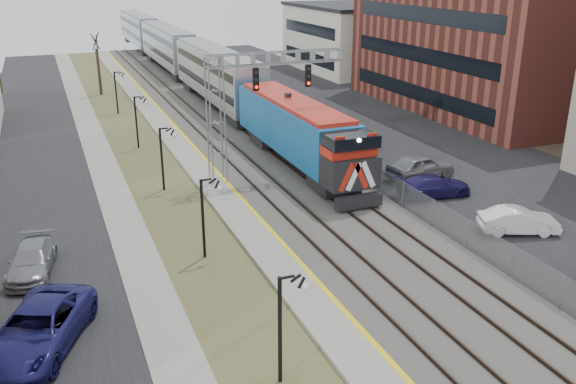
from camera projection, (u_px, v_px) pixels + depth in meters
street_west at (34, 171)px, 41.37m from camera, size 7.00×120.00×0.04m
sidewalk at (102, 163)px, 42.93m from camera, size 2.00×120.00×0.08m
grass_median at (145, 159)px, 43.98m from camera, size 4.00×120.00×0.06m
platform at (186, 153)px, 44.99m from camera, size 2.00×120.00×0.24m
ballast_bed at (250, 146)px, 46.75m from camera, size 8.00×120.00×0.20m
parking_lot at (386, 132)px, 50.96m from camera, size 16.00×120.00×0.04m
platform_edge at (198, 150)px, 45.26m from camera, size 0.24×120.00×0.01m
track_near at (225, 147)px, 45.99m from camera, size 1.58×120.00×0.15m
track_far at (269, 142)px, 47.21m from camera, size 1.58×120.00×0.15m
train at (182, 57)px, 72.07m from camera, size 3.00×85.85×5.33m
signal_gantry at (242, 95)px, 37.76m from camera, size 9.00×1.07×8.15m
lampposts at (201, 217)px, 28.76m from camera, size 0.14×62.14×4.00m
fence at (301, 132)px, 47.97m from camera, size 0.04×120.00×1.60m
buildings_east at (562, 53)px, 50.32m from camera, size 16.00×76.00×15.00m
bare_trees at (10, 121)px, 43.42m from camera, size 12.30×42.30×5.95m
car_lot_b at (519, 221)px, 31.67m from camera, size 4.30×2.83×1.34m
car_lot_d at (434, 186)px, 36.68m from camera, size 4.71×2.26×1.32m
car_lot_e at (420, 167)px, 39.76m from camera, size 5.06×2.66×1.64m
car_lot_f at (346, 137)px, 46.71m from camera, size 5.08×2.42×1.61m
car_street_a at (38, 330)px, 22.05m from camera, size 4.84×6.37×1.61m
car_street_b at (32, 261)px, 27.52m from camera, size 2.50×4.64×1.28m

